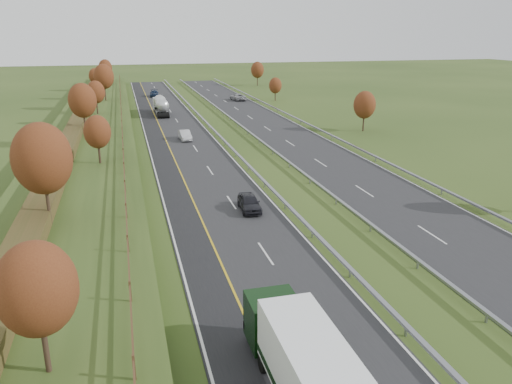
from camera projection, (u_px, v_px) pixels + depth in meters
ground at (249, 152)px, 68.00m from camera, size 400.00×400.00×0.00m
near_carriageway at (186, 148)px, 70.64m from camera, size 10.50×200.00×0.04m
far_carriageway at (296, 141)px, 74.67m from camera, size 10.50×200.00×0.04m
hard_shoulder at (159, 149)px, 69.72m from camera, size 3.00×200.00×0.04m
lane_markings at (230, 145)px, 72.08m from camera, size 26.75×200.00×0.01m
embankment_left at (89, 146)px, 67.16m from camera, size 12.00×200.00×2.00m
hedge_left at (72, 135)px, 66.20m from camera, size 2.20×180.00×1.10m
fence_left at (122, 132)px, 67.35m from camera, size 0.12×189.06×1.20m
median_barrier_near at (225, 141)px, 71.85m from camera, size 0.32×200.00×0.71m
median_barrier_far at (259, 139)px, 73.09m from camera, size 0.32×200.00×0.71m
outer_barrier_far at (332, 135)px, 75.90m from camera, size 0.32×200.00×0.71m
trees_left at (86, 110)px, 62.51m from camera, size 6.64×164.30×7.66m
trees_far at (310, 89)px, 103.49m from camera, size 8.45×118.60×7.12m
road_tanker at (161, 105)px, 98.58m from camera, size 2.40×11.22×3.46m
car_dark_near at (249, 202)px, 45.62m from camera, size 2.00×4.47×1.49m
car_silver_mid at (185, 135)px, 75.41m from camera, size 1.70×4.43×1.44m
car_small_far at (154, 93)px, 125.78m from camera, size 2.48×5.43×1.54m
car_oncoming at (238, 97)px, 119.04m from camera, size 3.31×6.03×1.60m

